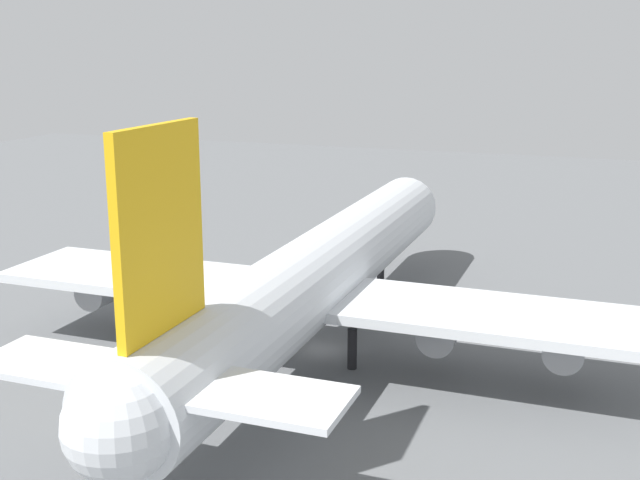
{
  "coord_description": "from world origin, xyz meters",
  "views": [
    {
      "loc": [
        -54.31,
        -20.03,
        23.15
      ],
      "look_at": [
        0.0,
        0.0,
        8.74
      ],
      "focal_mm": 44.82,
      "sensor_mm": 36.0,
      "label": 1
    }
  ],
  "objects": [
    {
      "name": "safety_cone_nose",
      "position": [
        26.31,
        3.2,
        0.38
      ],
      "size": [
        0.54,
        0.54,
        0.77
      ],
      "primitive_type": "cone",
      "color": "orange",
      "rests_on": "ground_plane"
    },
    {
      "name": "cargo_airplane",
      "position": [
        -0.13,
        0.0,
        6.1
      ],
      "size": [
        58.46,
        48.84,
        19.43
      ],
      "color": "silver",
      "rests_on": "ground_plane"
    },
    {
      "name": "ground_plane",
      "position": [
        0.0,
        0.0,
        0.0
      ],
      "size": [
        233.84,
        233.84,
        0.0
      ],
      "primitive_type": "plane",
      "color": "slate"
    }
  ]
}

